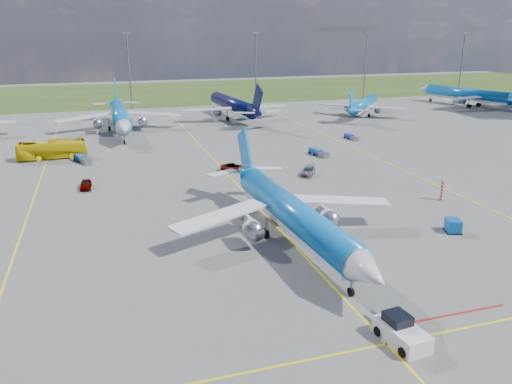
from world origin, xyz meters
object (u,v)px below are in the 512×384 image
object	(u,v)px
apron_bus	(52,150)
service_car_c	(308,171)
uld_container	(453,226)
pushback_tug	(401,332)
baggage_tug_w	(318,153)
baggage_tug_e	(351,137)
bg_jet_ne	(363,115)
warning_post	(442,190)
bg_jet_nnw	(121,132)
main_airliner	(293,243)
bg_jet_n	(233,118)
baggage_tug_c	(82,159)
bg_jet_ene	(466,106)
service_car_b	(234,167)
service_car_a	(86,184)

from	to	relation	value
apron_bus	service_car_c	xyz separation A→B (m)	(41.87, -24.76, -1.06)
uld_container	pushback_tug	bearing A→B (deg)	-116.69
baggage_tug_w	baggage_tug_e	bearing A→B (deg)	31.82
bg_jet_ne	warning_post	bearing A→B (deg)	110.94
bg_jet_nnw	main_airliner	world-z (taller)	bg_jet_nnw
bg_jet_n	pushback_tug	bearing A→B (deg)	77.52
baggage_tug_e	baggage_tug_c	bearing A→B (deg)	-179.35
warning_post	service_car_c	xyz separation A→B (m)	(-13.08, 17.86, -0.81)
bg_jet_ene	service_car_b	distance (m)	105.07
warning_post	service_car_a	distance (m)	53.08
baggage_tug_e	pushback_tug	bearing A→B (deg)	-117.70
bg_jet_ene	baggage_tug_c	size ratio (longest dim) A/B	7.46
bg_jet_ne	baggage_tug_w	xyz separation A→B (m)	(-32.22, -40.48, 0.55)
bg_jet_nnw	pushback_tug	size ratio (longest dim) A/B	6.52
service_car_c	pushback_tug	bearing A→B (deg)	-71.01
bg_jet_ene	baggage_tug_e	size ratio (longest dim) A/B	9.13
bg_jet_nnw	main_airliner	bearing A→B (deg)	-77.92
bg_jet_n	service_car_a	bearing A→B (deg)	50.63
warning_post	uld_container	bearing A→B (deg)	-120.72
service_car_a	service_car_c	xyz separation A→B (m)	(35.67, -3.11, 0.01)
bg_jet_ene	uld_container	bearing A→B (deg)	32.98
pushback_tug	service_car_c	xyz separation A→B (m)	(11.72, 45.84, -0.17)
bg_jet_ne	baggage_tug_w	distance (m)	51.75
bg_jet_n	warning_post	bearing A→B (deg)	93.22
uld_container	service_car_a	xyz separation A→B (m)	(-42.58, 31.35, -0.11)
uld_container	service_car_c	xyz separation A→B (m)	(-6.91, 28.24, -0.10)
bg_jet_nnw	bg_jet_ene	world-z (taller)	bg_jet_nnw
pushback_tug	baggage_tug_w	size ratio (longest dim) A/B	1.19
warning_post	service_car_c	size ratio (longest dim) A/B	0.63
baggage_tug_w	baggage_tug_c	xyz separation A→B (m)	(-43.68, 8.22, 0.01)
main_airliner	apron_bus	xyz separation A→B (m)	(-29.11, 50.27, 1.76)
bg_jet_n	service_car_a	size ratio (longest dim) A/B	10.27
bg_jet_n	main_airliner	xyz separation A→B (m)	(-15.21, -83.79, 0.00)
main_airliner	service_car_c	world-z (taller)	main_airliner
bg_jet_ene	service_car_a	xyz separation A→B (m)	(-115.44, -55.32, 0.68)
bg_jet_ne	bg_jet_nnw	bearing A→B (deg)	45.80
bg_jet_nnw	bg_jet_ene	xyz separation A→B (m)	(107.88, 11.07, 0.00)
baggage_tug_c	uld_container	bearing A→B (deg)	-69.96
service_car_a	baggage_tug_w	size ratio (longest dim) A/B	0.74
pushback_tug	service_car_a	xyz separation A→B (m)	(-23.95, 48.95, -0.18)
pushback_tug	apron_bus	size ratio (longest dim) A/B	0.51
service_car_c	baggage_tug_e	size ratio (longest dim) A/B	1.07
bg_jet_ne	main_airliner	world-z (taller)	main_airliner
baggage_tug_w	warning_post	bearing A→B (deg)	-88.61
service_car_c	apron_bus	bearing A→B (deg)	-177.26
bg_jet_ene	bg_jet_n	bearing A→B (deg)	-16.85
bg_jet_n	baggage_tug_e	xyz separation A→B (m)	(18.01, -34.57, 0.46)
service_car_a	service_car_b	distance (m)	24.54
pushback_tug	bg_jet_ne	bearing A→B (deg)	55.94
warning_post	baggage_tug_w	world-z (taller)	warning_post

